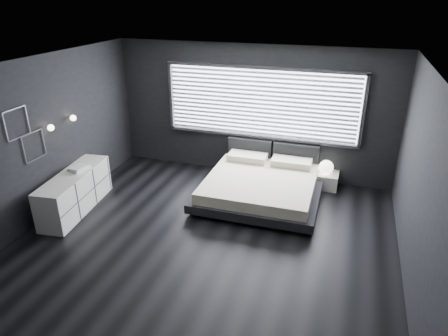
% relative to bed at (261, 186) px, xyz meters
% --- Properties ---
extents(room, '(6.04, 6.00, 2.80)m').
position_rel_bed_xyz_m(room, '(-0.51, -1.59, 1.13)').
color(room, black).
rests_on(room, ground).
extents(window, '(4.14, 0.09, 1.52)m').
position_rel_bed_xyz_m(window, '(-0.31, 1.10, 1.34)').
color(window, white).
rests_on(window, ground).
extents(headboard, '(1.96, 0.16, 0.52)m').
position_rel_bed_xyz_m(headboard, '(0.00, 1.05, 0.30)').
color(headboard, black).
rests_on(headboard, ground).
extents(sconce_near, '(0.18, 0.11, 0.11)m').
position_rel_bed_xyz_m(sconce_near, '(-3.39, -1.54, 1.33)').
color(sconce_near, silver).
rests_on(sconce_near, ground).
extents(sconce_far, '(0.18, 0.11, 0.11)m').
position_rel_bed_xyz_m(sconce_far, '(-3.39, -0.94, 1.33)').
color(sconce_far, silver).
rests_on(sconce_far, ground).
extents(wall_art_upper, '(0.01, 0.48, 0.48)m').
position_rel_bed_xyz_m(wall_art_upper, '(-3.49, -2.14, 1.58)').
color(wall_art_upper, '#47474C').
rests_on(wall_art_upper, ground).
extents(wall_art_lower, '(0.01, 0.48, 0.48)m').
position_rel_bed_xyz_m(wall_art_lower, '(-3.49, -1.89, 1.11)').
color(wall_art_lower, '#47474C').
rests_on(wall_art_lower, ground).
extents(bed, '(2.31, 2.20, 0.59)m').
position_rel_bed_xyz_m(bed, '(0.00, 0.00, 0.00)').
color(bed, black).
rests_on(bed, ground).
extents(nightstand, '(0.55, 0.46, 0.32)m').
position_rel_bed_xyz_m(nightstand, '(1.14, 0.91, -0.11)').
color(nightstand, white).
rests_on(nightstand, ground).
extents(orb_lamp, '(0.29, 0.29, 0.29)m').
position_rel_bed_xyz_m(orb_lamp, '(1.16, 0.86, 0.19)').
color(orb_lamp, white).
rests_on(orb_lamp, nightstand).
extents(dresser, '(0.74, 1.87, 0.73)m').
position_rel_bed_xyz_m(dresser, '(-3.16, -1.48, 0.09)').
color(dresser, white).
rests_on(dresser, ground).
extents(book_stack, '(0.33, 0.40, 0.07)m').
position_rel_bed_xyz_m(book_stack, '(-3.15, -1.29, 0.49)').
color(book_stack, white).
rests_on(book_stack, dresser).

